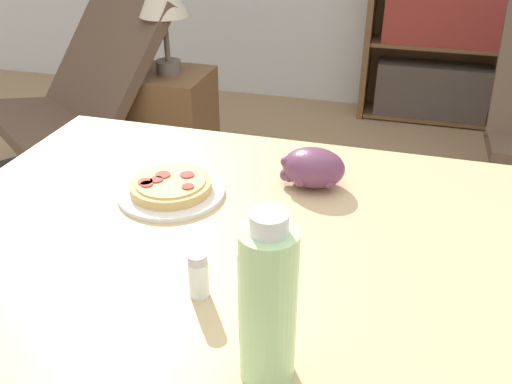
{
  "coord_description": "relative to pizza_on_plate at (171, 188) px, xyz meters",
  "views": [
    {
      "loc": [
        0.23,
        -0.91,
        1.31
      ],
      "look_at": [
        -0.0,
        -0.06,
        0.8
      ],
      "focal_mm": 38.0,
      "sensor_mm": 36.0,
      "label": 1
    }
  ],
  "objects": [
    {
      "name": "dining_table",
      "position": [
        0.16,
        -0.11,
        -0.11
      ],
      "size": [
        1.17,
        0.89,
        0.74
      ],
      "color": "#D1B27F",
      "rests_on": "ground_plane"
    },
    {
      "name": "drink_bottle",
      "position": [
        0.31,
        -0.4,
        0.1
      ],
      "size": [
        0.07,
        0.07,
        0.25
      ],
      "color": "#B7EAA3",
      "rests_on": "dining_table"
    },
    {
      "name": "pizza_on_plate",
      "position": [
        0.0,
        0.0,
        0.0
      ],
      "size": [
        0.22,
        0.22,
        0.04
      ],
      "color": "white",
      "rests_on": "dining_table"
    },
    {
      "name": "lounge_chair_near",
      "position": [
        -0.99,
        1.14,
        -0.47
      ],
      "size": [
        0.96,
        1.02,
        0.88
      ],
      "rotation": [
        0.0,
        0.0,
        -0.64
      ],
      "color": "black",
      "rests_on": "ground_plane"
    },
    {
      "name": "side_table",
      "position": [
        -0.58,
        1.27,
        -0.47
      ],
      "size": [
        0.34,
        0.34,
        0.56
      ],
      "color": "brown",
      "rests_on": "ground_plane"
    },
    {
      "name": "salt_shaker",
      "position": [
        0.17,
        -0.28,
        0.02
      ],
      "size": [
        0.03,
        0.03,
        0.08
      ],
      "color": "white",
      "rests_on": "dining_table"
    },
    {
      "name": "bookshelf",
      "position": [
        0.61,
        2.47,
        -0.1
      ],
      "size": [
        0.85,
        0.27,
        1.37
      ],
      "color": "brown",
      "rests_on": "ground_plane"
    },
    {
      "name": "grape_bunch",
      "position": [
        0.27,
        0.12,
        0.03
      ],
      "size": [
        0.14,
        0.11,
        0.08
      ],
      "color": "#6B3856",
      "rests_on": "dining_table"
    }
  ]
}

